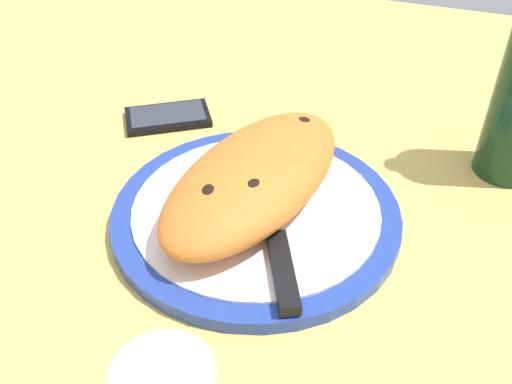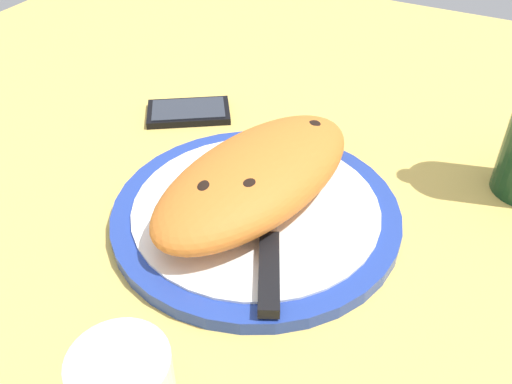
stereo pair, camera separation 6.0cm
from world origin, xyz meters
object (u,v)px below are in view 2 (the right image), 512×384
Objects in this scene: calzone at (256,177)px; fork at (200,189)px; smartphone at (189,112)px; plate at (256,213)px; knife at (269,253)px.

calzone reaches higher than fork.
smartphone is (-16.07, -12.09, -1.51)cm from fork.
calzone is (-1.14, -0.57, 4.09)cm from plate.
plate is 4.29cm from calzone.
fork is at bearing -76.57° from calzone.
plate is 1.99× the size of fork.
fork reaches higher than plate.
plate is 24.74cm from smartphone.
calzone is 7.27cm from fork.
calzone is at bearing -144.42° from knife.
smartphone is (-14.53, -18.56, -4.43)cm from calzone.
smartphone is at bearing -143.05° from fork.
knife is (7.51, 5.37, -2.62)cm from calzone.
smartphone is (-15.67, -19.14, -0.34)cm from plate.
plate is at bearing -143.00° from knife.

